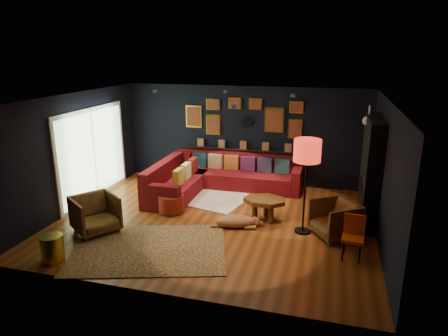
% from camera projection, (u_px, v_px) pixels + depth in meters
% --- Properties ---
extents(floor, '(6.50, 6.50, 0.00)m').
position_uv_depth(floor, '(215.00, 221.00, 8.50)').
color(floor, brown).
rests_on(floor, ground).
extents(room_walls, '(6.50, 6.50, 6.50)m').
position_uv_depth(room_walls, '(214.00, 148.00, 8.04)').
color(room_walls, black).
rests_on(room_walls, ground).
extents(sectional, '(3.41, 2.69, 0.86)m').
position_uv_depth(sectional, '(212.00, 179.00, 10.23)').
color(sectional, maroon).
rests_on(sectional, ground).
extents(ledge, '(3.20, 0.12, 0.04)m').
position_uv_depth(ledge, '(243.00, 150.00, 10.71)').
color(ledge, black).
rests_on(ledge, room_walls).
extents(gallery_wall, '(3.15, 0.04, 1.02)m').
position_uv_depth(gallery_wall, '(243.00, 117.00, 10.50)').
color(gallery_wall, yellow).
rests_on(gallery_wall, room_walls).
extents(sunburst_mirror, '(0.47, 0.16, 0.47)m').
position_uv_depth(sunburst_mirror, '(248.00, 121.00, 10.50)').
color(sunburst_mirror, silver).
rests_on(sunburst_mirror, room_walls).
extents(fireplace, '(0.31, 1.60, 2.20)m').
position_uv_depth(fireplace, '(370.00, 174.00, 8.25)').
color(fireplace, black).
rests_on(fireplace, ground).
extents(deer_head, '(0.50, 0.28, 0.45)m').
position_uv_depth(deer_head, '(376.00, 121.00, 8.41)').
color(deer_head, white).
rests_on(deer_head, fireplace).
extents(sliding_door, '(0.06, 2.80, 2.20)m').
position_uv_depth(sliding_door, '(93.00, 154.00, 9.56)').
color(sliding_door, white).
rests_on(sliding_door, ground).
extents(ceiling_spots, '(3.30, 2.50, 0.06)m').
position_uv_depth(ceiling_spots, '(225.00, 96.00, 8.51)').
color(ceiling_spots, black).
rests_on(ceiling_spots, room_walls).
extents(shag_rug, '(2.33, 1.92, 0.03)m').
position_uv_depth(shag_rug, '(205.00, 197.00, 9.86)').
color(shag_rug, white).
rests_on(shag_rug, ground).
extents(leopard_rug, '(3.20, 2.68, 0.02)m').
position_uv_depth(leopard_rug, '(149.00, 248.00, 7.30)').
color(leopard_rug, tan).
rests_on(leopard_rug, ground).
extents(coffee_table, '(0.93, 0.71, 0.46)m').
position_uv_depth(coffee_table, '(264.00, 203.00, 8.43)').
color(coffee_table, '#552C13').
rests_on(coffee_table, shag_rug).
extents(pouf, '(0.57, 0.57, 0.38)m').
position_uv_depth(pouf, '(171.00, 203.00, 8.89)').
color(pouf, maroon).
rests_on(pouf, shag_rug).
extents(armchair_left, '(1.08, 1.09, 0.82)m').
position_uv_depth(armchair_left, '(95.00, 212.00, 7.89)').
color(armchair_left, '#B27B37').
rests_on(armchair_left, ground).
extents(armchair_right, '(1.02, 1.03, 0.79)m').
position_uv_depth(armchair_right, '(335.00, 218.00, 7.69)').
color(armchair_right, '#B27B37').
rests_on(armchair_right, ground).
extents(gold_stool, '(0.38, 0.38, 0.48)m').
position_uv_depth(gold_stool, '(52.00, 248.00, 6.82)').
color(gold_stool, yellow).
rests_on(gold_stool, ground).
extents(orange_chair, '(0.40, 0.40, 0.77)m').
position_uv_depth(orange_chair, '(353.00, 233.00, 6.89)').
color(orange_chair, black).
rests_on(orange_chair, ground).
extents(floor_lamp, '(0.52, 0.52, 1.89)m').
position_uv_depth(floor_lamp, '(307.00, 154.00, 7.52)').
color(floor_lamp, black).
rests_on(floor_lamp, ground).
extents(dog, '(1.20, 0.81, 0.35)m').
position_uv_depth(dog, '(236.00, 219.00, 8.13)').
color(dog, tan).
rests_on(dog, leopard_rug).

